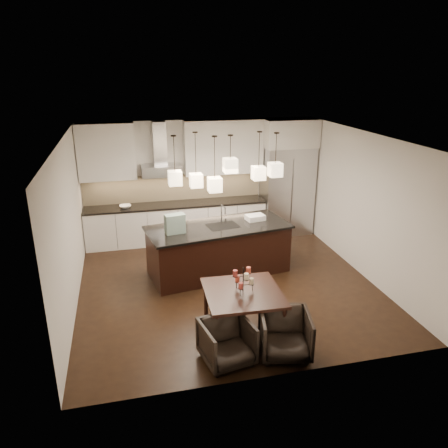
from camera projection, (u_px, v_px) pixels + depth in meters
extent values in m
cube|color=black|center=(226.00, 284.00, 8.45)|extent=(5.50, 5.50, 0.02)
cube|color=white|center=(227.00, 137.00, 7.48)|extent=(5.50, 5.50, 0.02)
cube|color=silver|center=(199.00, 179.00, 10.49)|extent=(5.50, 0.02, 2.80)
cube|color=silver|center=(279.00, 284.00, 5.44)|extent=(5.50, 0.02, 2.80)
cube|color=silver|center=(68.00, 227.00, 7.37)|extent=(0.02, 5.50, 2.80)
cube|color=silver|center=(363.00, 204.00, 8.56)|extent=(0.02, 5.50, 2.80)
cube|color=#B7B7BA|center=(287.00, 191.00, 10.71)|extent=(1.20, 0.72, 2.15)
cube|color=silver|center=(290.00, 133.00, 10.23)|extent=(1.26, 0.72, 0.65)
cube|color=silver|center=(177.00, 223.00, 10.38)|extent=(4.21, 0.62, 0.88)
cube|color=black|center=(176.00, 204.00, 10.22)|extent=(4.21, 0.66, 0.04)
cube|color=tan|center=(174.00, 187.00, 10.38)|extent=(4.21, 0.02, 0.63)
cube|color=silver|center=(106.00, 152.00, 9.59)|extent=(1.25, 0.35, 1.25)
cube|color=silver|center=(224.00, 147.00, 10.17)|extent=(1.85, 0.35, 1.25)
cube|color=#B7B7BA|center=(161.00, 170.00, 9.92)|extent=(0.90, 0.52, 0.24)
cube|color=#B7B7BA|center=(160.00, 143.00, 9.82)|extent=(0.30, 0.28, 0.96)
imported|color=silver|center=(125.00, 206.00, 9.91)|extent=(0.28, 0.28, 0.06)
cube|color=black|center=(219.00, 250.00, 8.75)|extent=(2.84, 1.50, 0.95)
cube|color=black|center=(218.00, 227.00, 8.58)|extent=(2.94, 1.60, 0.04)
cube|color=#1A4A38|center=(175.00, 224.00, 8.16)|extent=(0.39, 0.25, 0.37)
cube|color=silver|center=(255.00, 217.00, 8.89)|extent=(0.40, 0.32, 0.11)
cylinder|color=beige|center=(251.00, 281.00, 6.67)|extent=(0.07, 0.07, 0.09)
cylinder|color=#D44D37|center=(237.00, 279.00, 6.74)|extent=(0.07, 0.07, 0.09)
cylinder|color=#A23630|center=(241.00, 286.00, 6.53)|extent=(0.07, 0.07, 0.09)
cylinder|color=#D44D37|center=(249.00, 270.00, 6.69)|extent=(0.07, 0.07, 0.09)
cylinder|color=#A23630|center=(235.00, 273.00, 6.59)|extent=(0.07, 0.07, 0.09)
cylinder|color=beige|center=(246.00, 276.00, 6.49)|extent=(0.07, 0.07, 0.09)
imported|color=black|center=(227.00, 342.00, 6.12)|extent=(0.80, 0.81, 0.63)
imported|color=black|center=(285.00, 334.00, 6.27)|extent=(0.85, 0.86, 0.67)
cube|color=beige|center=(175.00, 178.00, 8.02)|extent=(0.24, 0.24, 0.26)
cube|color=beige|center=(196.00, 180.00, 8.47)|extent=(0.24, 0.24, 0.26)
cube|color=beige|center=(230.00, 165.00, 8.00)|extent=(0.24, 0.24, 0.26)
cube|color=beige|center=(259.00, 173.00, 8.50)|extent=(0.24, 0.24, 0.26)
cube|color=beige|center=(275.00, 170.00, 8.32)|extent=(0.24, 0.24, 0.26)
cube|color=beige|center=(215.00, 185.00, 7.99)|extent=(0.24, 0.24, 0.26)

